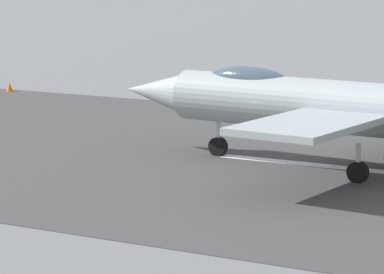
% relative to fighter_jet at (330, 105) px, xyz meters
% --- Properties ---
extents(ground_plane, '(400.00, 400.00, 0.00)m').
position_rel_fighter_jet_xyz_m(ground_plane, '(1.65, -0.47, -2.46)').
color(ground_plane, slate).
extents(runway_strip, '(240.00, 26.00, 0.02)m').
position_rel_fighter_jet_xyz_m(runway_strip, '(1.63, -0.47, -2.45)').
color(runway_strip, '#403F3D').
rests_on(runway_strip, ground).
extents(fighter_jet, '(17.95, 13.70, 5.66)m').
position_rel_fighter_jet_xyz_m(fighter_jet, '(0.00, 0.00, 0.00)').
color(fighter_jet, '#9DA8AA').
rests_on(fighter_jet, ground).
extents(crew_person, '(0.48, 0.59, 1.61)m').
position_rel_fighter_jet_xyz_m(crew_person, '(11.11, -11.30, -1.65)').
color(crew_person, '#1E2338').
rests_on(crew_person, ground).
extents(marker_cone_mid, '(0.44, 0.44, 0.55)m').
position_rel_fighter_jet_xyz_m(marker_cone_mid, '(3.73, -12.74, -2.18)').
color(marker_cone_mid, orange).
rests_on(marker_cone_mid, ground).
extents(marker_cone_far, '(0.44, 0.44, 0.55)m').
position_rel_fighter_jet_xyz_m(marker_cone_far, '(25.46, -12.74, -2.18)').
color(marker_cone_far, orange).
rests_on(marker_cone_far, ground).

